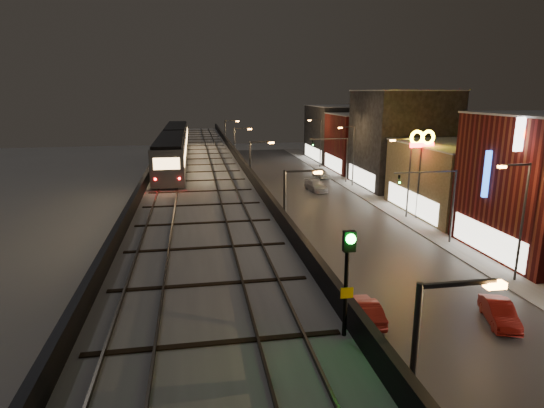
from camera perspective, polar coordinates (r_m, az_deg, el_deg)
road_surface at (r=53.92m, az=5.49°, el=-1.05°), size 17.00×120.00×0.06m
sidewalk_right at (r=57.31m, az=15.18°, el=-0.55°), size 4.00×120.00×0.14m
under_viaduct_pavement at (r=52.10m, az=-9.00°, el=-1.70°), size 11.00×120.00×0.06m
elevated_viaduct at (r=47.79m, az=-9.18°, el=3.76°), size 9.00×100.00×6.30m
viaduct_trackbed at (r=47.79m, az=-9.23°, el=4.69°), size 8.40×100.00×0.32m
viaduct_parapet_streetside at (r=47.98m, az=-4.02°, el=5.44°), size 0.30×100.00×1.10m
viaduct_parapet_far at (r=47.91m, az=-14.47°, el=5.02°), size 0.30×100.00×1.10m
building_c at (r=57.01m, az=22.64°, el=2.92°), size 12.20×15.20×8.16m
building_d at (r=70.49m, az=15.96°, el=7.82°), size 12.20×13.20×14.16m
building_e at (r=83.46m, az=11.72°, el=7.55°), size 12.20×12.20×10.16m
building_f at (r=96.52m, az=8.70°, el=8.79°), size 12.20×16.20×11.16m
streetlight_left_0 at (r=14.66m, az=17.94°, el=-22.96°), size 2.57×0.28×9.00m
streetlight_left_1 at (r=30.12m, az=2.08°, el=-2.78°), size 2.57×0.28×9.00m
streetlight_right_1 at (r=37.51m, az=28.68°, el=-1.16°), size 2.56×0.28×9.00m
streetlight_left_2 at (r=47.40m, az=-2.39°, el=3.38°), size 2.57×0.28×9.00m
streetlight_right_2 at (r=52.41m, az=16.59°, el=3.82°), size 2.56×0.28×9.00m
streetlight_left_3 at (r=65.08m, az=-4.47°, el=6.22°), size 2.57×0.28×9.00m
streetlight_right_3 at (r=68.81m, az=9.99°, el=6.46°), size 2.56×0.28×9.00m
streetlight_left_4 at (r=82.89m, az=-5.66°, el=7.83°), size 2.57×0.28×9.00m
streetlight_right_4 at (r=85.86m, az=5.94°, el=8.04°), size 2.56×0.28×9.00m
traffic_light_rig_a at (r=44.37m, az=20.57°, el=0.79°), size 6.10×0.34×7.00m
traffic_light_rig_b at (r=71.43m, az=8.48°, el=6.19°), size 6.10×0.34×7.00m
subway_train at (r=51.57m, az=-12.16°, el=7.28°), size 2.69×32.23×3.21m
rail_signal at (r=13.55m, az=9.52°, el=-7.28°), size 0.39×0.45×3.37m
car_near_white at (r=29.42m, az=11.52°, el=-13.01°), size 1.68×4.31×1.40m
car_mid_silver at (r=51.78m, az=-0.54°, el=-0.83°), size 2.92×5.39×1.43m
car_far_white at (r=72.77m, az=-3.10°, el=3.46°), size 1.83×4.31×1.45m
car_onc_silver at (r=31.78m, az=26.63°, el=-12.20°), size 2.70×4.40×1.37m
car_onc_white at (r=65.43m, az=5.53°, el=2.25°), size 2.79×5.43×1.51m
car_onc_red at (r=75.75m, az=6.12°, el=3.83°), size 2.34×4.62×1.51m
sign_mcdonalds at (r=52.21m, az=18.28°, el=6.78°), size 2.94×0.46×9.90m
sign_citgo at (r=39.77m, az=29.23°, el=5.61°), size 2.54×0.39×12.08m
sign_carwash at (r=42.78m, az=26.04°, el=2.54°), size 1.76×0.35×9.13m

